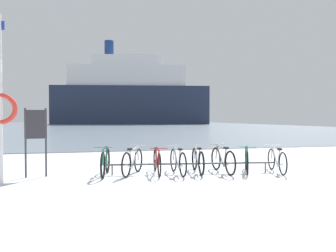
# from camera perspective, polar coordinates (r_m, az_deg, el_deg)

# --- Properties ---
(ground) EXTENTS (80.00, 132.00, 0.08)m
(ground) POSITION_cam_1_polar(r_m,az_deg,el_deg) (59.44, -12.23, -0.17)
(ground) COLOR silver
(bike_rack) EXTENTS (4.74, 0.68, 0.31)m
(bike_rack) POSITION_cam_1_polar(r_m,az_deg,el_deg) (9.28, 3.91, -6.52)
(bike_rack) COLOR #4C5156
(bike_rack) RESTS_ON ground
(bicycle_0) EXTENTS (0.48, 1.65, 0.81)m
(bicycle_0) POSITION_cam_1_polar(r_m,az_deg,el_deg) (9.08, -10.69, -6.12)
(bicycle_0) COLOR black
(bicycle_0) RESTS_ON ground
(bicycle_1) EXTENTS (0.79, 1.48, 0.79)m
(bicycle_1) POSITION_cam_1_polar(r_m,az_deg,el_deg) (9.15, -6.07, -6.09)
(bicycle_1) COLOR black
(bicycle_1) RESTS_ON ground
(bicycle_2) EXTENTS (0.46, 1.70, 0.75)m
(bicycle_2) POSITION_cam_1_polar(r_m,az_deg,el_deg) (9.24, -1.89, -6.09)
(bicycle_2) COLOR black
(bicycle_2) RESTS_ON ground
(bicycle_3) EXTENTS (0.46, 1.62, 0.77)m
(bicycle_3) POSITION_cam_1_polar(r_m,az_deg,el_deg) (9.20, 1.70, -6.08)
(bicycle_3) COLOR black
(bicycle_3) RESTS_ON ground
(bicycle_4) EXTENTS (0.46, 1.62, 0.78)m
(bicycle_4) POSITION_cam_1_polar(r_m,az_deg,el_deg) (9.46, 5.11, -5.89)
(bicycle_4) COLOR black
(bicycle_4) RESTS_ON ground
(bicycle_5) EXTENTS (0.46, 1.68, 0.79)m
(bicycle_5) POSITION_cam_1_polar(r_m,az_deg,el_deg) (9.56, 9.36, -5.78)
(bicycle_5) COLOR black
(bicycle_5) RESTS_ON ground
(bicycle_6) EXTENTS (0.75, 1.50, 0.77)m
(bicycle_6) POSITION_cam_1_polar(r_m,az_deg,el_deg) (9.77, 13.32, -5.69)
(bicycle_6) COLOR black
(bicycle_6) RESTS_ON ground
(bicycle_7) EXTENTS (0.53, 1.59, 0.75)m
(bicycle_7) POSITION_cam_1_polar(r_m,az_deg,el_deg) (9.98, 18.14, -5.61)
(bicycle_7) COLOR black
(bicycle_7) RESTS_ON ground
(info_sign) EXTENTS (0.55, 0.12, 1.81)m
(info_sign) POSITION_cam_1_polar(r_m,az_deg,el_deg) (9.33, -21.73, -0.76)
(info_sign) COLOR #33383D
(info_sign) RESTS_ON ground
(rescue_post) EXTENTS (0.72, 0.11, 3.91)m
(rescue_post) POSITION_cam_1_polar(r_m,az_deg,el_deg) (8.53, -26.75, 3.39)
(rescue_post) COLOR silver
(rescue_post) RESTS_ON ground
(ferry_ship) EXTENTS (39.80, 19.25, 21.25)m
(ferry_ship) POSITION_cam_1_polar(r_m,az_deg,el_deg) (86.56, -6.45, 5.09)
(ferry_ship) COLOR #232D47
(ferry_ship) RESTS_ON ground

